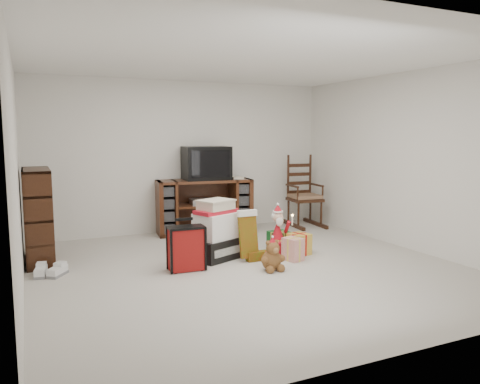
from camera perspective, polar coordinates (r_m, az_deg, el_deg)
name	(u,v)px	position (r m, az deg, el deg)	size (l,w,h in m)	color
room	(249,166)	(5.57, 1.09, 3.15)	(5.01, 5.01, 2.51)	#B6B0A7
tv_stand	(204,206)	(7.76, -4.39, -1.71)	(1.60, 0.74, 0.88)	#482414
bookshelf	(38,217)	(6.49, -23.40, -2.85)	(0.33, 0.98, 1.19)	#341C0E
rocking_chair	(303,201)	(8.41, 7.66, -1.04)	(0.60, 0.91, 1.31)	#341C0E
gift_pile	(216,234)	(6.14, -2.94, -5.09)	(0.73, 0.64, 0.76)	black
red_suitcase	(186,248)	(5.67, -6.56, -6.82)	(0.42, 0.24, 0.63)	maroon
stocking	(248,235)	(6.03, 1.00, -5.31)	(0.31, 0.13, 0.67)	#0E800F
teddy_bear	(272,257)	(5.68, 3.90, -7.94)	(0.25, 0.22, 0.36)	brown
santa_figurine	(278,234)	(6.50, 4.60, -5.11)	(0.33, 0.31, 0.67)	#AF121E
mrs_claus_figurine	(215,241)	(6.28, -3.05, -6.03)	(0.26, 0.25, 0.53)	#AF121E
sneaker_pair	(49,272)	(5.91, -22.24, -8.96)	(0.40, 0.31, 0.10)	white
gift_cluster	(286,246)	(6.43, 5.61, -6.54)	(0.51, 0.79, 0.24)	red
crt_television	(206,163)	(7.67, -4.13, 3.54)	(0.78, 0.59, 0.54)	black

